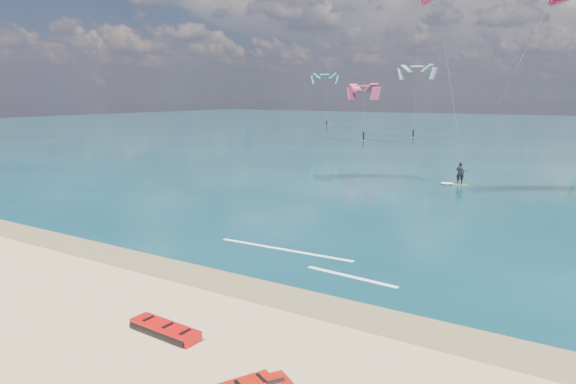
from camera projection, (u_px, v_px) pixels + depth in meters
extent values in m
plane|color=tan|center=(451.00, 172.00, 52.76)|extent=(320.00, 320.00, 0.00)
cube|color=olive|center=(221.00, 280.00, 21.97)|extent=(320.00, 2.40, 0.01)
cube|color=#092E32|center=(533.00, 133.00, 106.03)|extent=(320.00, 200.00, 0.04)
cube|color=#BAE91B|center=(459.00, 184.00, 45.11)|extent=(1.45, 1.20, 0.06)
imported|color=black|center=(460.00, 173.00, 44.92)|extent=(0.74, 0.52, 1.93)
cylinder|color=black|center=(463.00, 171.00, 44.44)|extent=(0.51, 0.37, 0.04)
cube|color=white|center=(351.00, 277.00, 22.32)|extent=(4.41, 0.56, 0.01)
cube|color=white|center=(284.00, 249.00, 26.22)|extent=(7.66, 0.52, 0.01)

